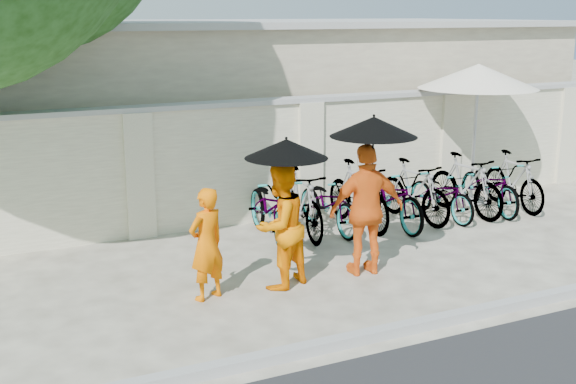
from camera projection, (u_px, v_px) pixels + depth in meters
name	position (u px, v px, depth m)	size (l,w,h in m)	color
ground	(279.00, 292.00, 9.25)	(80.00, 80.00, 0.00)	beige
kerb	(345.00, 341.00, 7.74)	(40.00, 0.16, 0.12)	#A4A4A4
compound_wall	(254.00, 164.00, 12.23)	(20.00, 0.30, 2.00)	#F2ECCC
building_behind	(229.00, 101.00, 15.83)	(14.00, 6.00, 3.20)	beige
monk_left	(207.00, 244.00, 8.89)	(0.52, 0.34, 1.43)	#FF6E00
monk_center	(280.00, 226.00, 9.26)	(0.80, 0.62, 1.64)	#FF7F00
parasol_center	(286.00, 149.00, 8.97)	(1.05, 1.05, 1.03)	black
monk_right	(367.00, 210.00, 9.73)	(1.06, 0.44, 1.80)	orange
parasol_right	(374.00, 127.00, 9.39)	(1.15, 1.15, 1.15)	black
patio_umbrella	(478.00, 78.00, 13.07)	(2.61, 2.61, 2.59)	#A4A4A4
bike_0	(270.00, 208.00, 11.30)	(0.69, 1.97, 1.04)	#ABACB2
bike_1	(301.00, 203.00, 11.48)	(0.51, 1.82, 1.09)	#ABACB2
bike_2	(329.00, 203.00, 11.76)	(0.62, 1.77, 0.93)	#ABACB2
bike_3	(358.00, 195.00, 11.93)	(0.52, 1.84, 1.11)	#ABACB2
bike_4	(391.00, 197.00, 12.00)	(0.67, 1.93, 1.01)	#ABACB2
bike_5	(414.00, 191.00, 12.31)	(0.50, 1.75, 1.05)	#ABACB2
bike_6	(442.00, 194.00, 12.48)	(0.58, 1.65, 0.87)	#ABACB2
bike_7	(466.00, 185.00, 12.69)	(0.51, 1.80, 1.08)	#ABACB2
bike_8	(490.00, 186.00, 12.91)	(0.63, 1.80, 0.95)	#ABACB2
bike_9	(514.00, 181.00, 13.10)	(0.49, 1.73, 1.04)	#ABACB2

